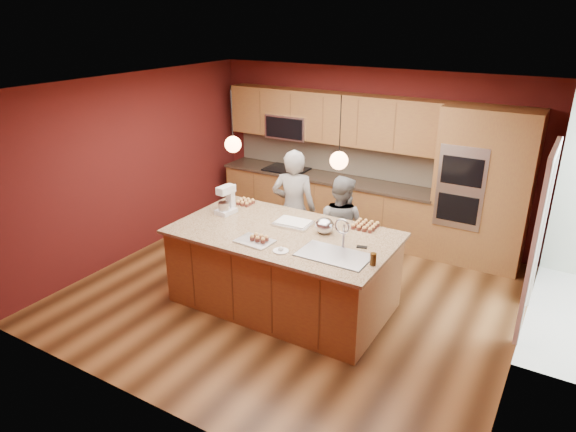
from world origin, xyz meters
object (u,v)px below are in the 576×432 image
Objects in this scene: person_left at (294,209)px; person_right at (340,228)px; mixing_bowl at (325,226)px; island at (284,268)px; stand_mixer at (226,202)px.

person_left is 0.74m from person_right.
mixing_bowl is (0.88, -0.78, 0.22)m from person_left.
person_right reaches higher than island.
island is at bearing 76.54° from person_right.
mixing_bowl is at bearing 122.54° from person_left.
person_right reaches higher than stand_mixer.
mixing_bowl is (0.43, 0.23, 0.58)m from island.
stand_mixer is at bearing 170.98° from island.
stand_mixer is at bearing 36.10° from person_right.
person_right is at bearing 164.19° from person_left.
stand_mixer is at bearing 41.98° from person_left.
person_right is at bearing 40.22° from stand_mixer.
person_left reaches higher than person_right.
person_left is 1.05m from stand_mixer.
island is 7.24× the size of stand_mixer.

